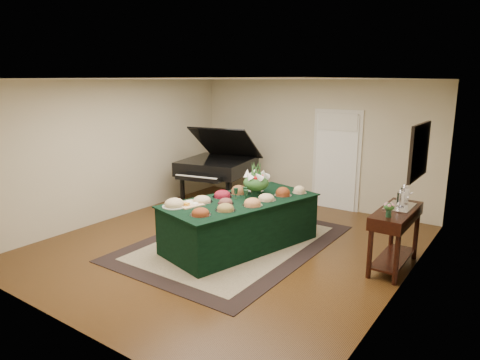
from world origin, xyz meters
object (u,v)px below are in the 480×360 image
Objects in this scene: floral_centerpiece at (256,179)px; grand_piano at (217,165)px; buffet_table at (240,223)px; mahogany_sideboard at (396,223)px.

floral_centerpiece is 0.24× the size of grand_piano.
mahogany_sideboard is at bearing 14.53° from buffet_table.
buffet_table is 0.78m from floral_centerpiece.
grand_piano is (-1.88, 1.80, 0.46)m from buffet_table.
grand_piano is (-1.91, 1.38, -0.20)m from floral_centerpiece.
grand_piano reaches higher than buffet_table.
buffet_table is at bearing -165.47° from mahogany_sideboard.
floral_centerpiece is at bearing 86.39° from buffet_table.
buffet_table is 2.23× the size of mahogany_sideboard.
floral_centerpiece is 2.31m from mahogany_sideboard.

